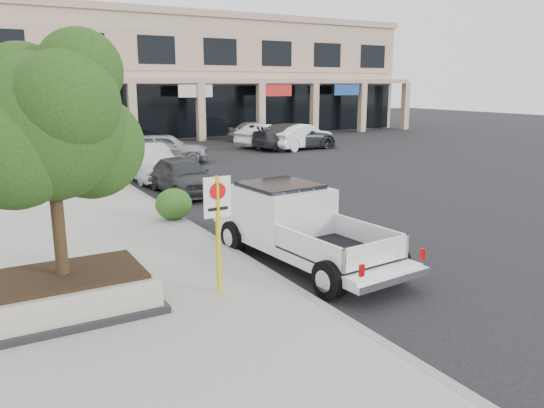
{
  "coord_description": "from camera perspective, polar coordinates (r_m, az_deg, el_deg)",
  "views": [
    {
      "loc": [
        -6.87,
        -9.57,
        4.14
      ],
      "look_at": [
        -0.57,
        1.5,
        1.23
      ],
      "focal_mm": 35.0,
      "sensor_mm": 36.0,
      "label": 1
    }
  ],
  "objects": [
    {
      "name": "ground",
      "position": [
        12.49,
        5.71,
        -6.55
      ],
      "size": [
        120.0,
        120.0,
        0.0
      ],
      "primitive_type": "plane",
      "color": "black",
      "rests_on": "ground"
    },
    {
      "name": "sidewalk",
      "position": [
        16.15,
        -23.82,
        -2.83
      ],
      "size": [
        8.0,
        52.0,
        0.15
      ],
      "primitive_type": "cube",
      "color": "gray",
      "rests_on": "ground"
    },
    {
      "name": "curb",
      "position": [
        16.95,
        -10.48,
        -1.22
      ],
      "size": [
        0.2,
        52.0,
        0.15
      ],
      "primitive_type": "cube",
      "color": "gray",
      "rests_on": "ground"
    },
    {
      "name": "strip_mall",
      "position": [
        45.98,
        -11.1,
        13.39
      ],
      "size": [
        40.55,
        12.43,
        9.5
      ],
      "color": "tan",
      "rests_on": "ground"
    },
    {
      "name": "planter",
      "position": [
        10.32,
        -21.39,
        -8.84
      ],
      "size": [
        3.2,
        2.2,
        0.68
      ],
      "color": "black",
      "rests_on": "sidewalk"
    },
    {
      "name": "planter_tree",
      "position": [
        9.85,
        -22.16,
        7.72
      ],
      "size": [
        2.9,
        2.55,
        4.0
      ],
      "color": "black",
      "rests_on": "planter"
    },
    {
      "name": "no_parking_sign",
      "position": [
        10.09,
        -5.85,
        -1.58
      ],
      "size": [
        0.55,
        0.09,
        2.3
      ],
      "color": "yellow",
      "rests_on": "sidewalk"
    },
    {
      "name": "hedge",
      "position": [
        16.08,
        -10.54,
        0.0
      ],
      "size": [
        1.1,
        0.99,
        0.93
      ],
      "primitive_type": "ellipsoid",
      "color": "#194F16",
      "rests_on": "sidewalk"
    },
    {
      "name": "pickup_truck",
      "position": [
        12.26,
        3.69,
        -2.53
      ],
      "size": [
        2.58,
        5.8,
        1.77
      ],
      "primitive_type": null,
      "rotation": [
        0.0,
        0.0,
        0.09
      ],
      "color": "white",
      "rests_on": "ground"
    },
    {
      "name": "curb_car_a",
      "position": [
        20.47,
        -9.56,
        3.06
      ],
      "size": [
        1.84,
        4.25,
        1.43
      ],
      "primitive_type": "imported",
      "rotation": [
        0.0,
        0.0,
        0.04
      ],
      "color": "#2C2E31",
      "rests_on": "ground"
    },
    {
      "name": "curb_car_b",
      "position": [
        23.75,
        -13.25,
        4.4
      ],
      "size": [
        1.85,
        4.81,
        1.56
      ],
      "primitive_type": "imported",
      "rotation": [
        0.0,
        0.0,
        0.04
      ],
      "color": "#B0B3B9",
      "rests_on": "ground"
    },
    {
      "name": "curb_car_c",
      "position": [
        28.73,
        -16.28,
        5.44
      ],
      "size": [
        1.94,
        4.69,
        1.36
      ],
      "primitive_type": "imported",
      "rotation": [
        0.0,
        0.0,
        -0.01
      ],
      "color": "silver",
      "rests_on": "ground"
    },
    {
      "name": "curb_car_d",
      "position": [
        35.95,
        -19.21,
        6.63
      ],
      "size": [
        2.75,
        5.08,
        1.35
      ],
      "primitive_type": "imported",
      "rotation": [
        0.0,
        0.0,
        -0.11
      ],
      "color": "black",
      "rests_on": "ground"
    },
    {
      "name": "lot_car_a",
      "position": [
        28.74,
        -11.43,
        5.93
      ],
      "size": [
        5.0,
        3.65,
        1.58
      ],
      "primitive_type": "imported",
      "rotation": [
        0.0,
        0.0,
        1.14
      ],
      "color": "#989AA0",
      "rests_on": "ground"
    },
    {
      "name": "lot_car_b",
      "position": [
        35.52,
        -0.6,
        7.39
      ],
      "size": [
        4.82,
        2.88,
        1.5
      ],
      "primitive_type": "imported",
      "rotation": [
        0.0,
        0.0,
        1.87
      ],
      "color": "silver",
      "rests_on": "ground"
    },
    {
      "name": "lot_car_c",
      "position": [
        34.21,
        2.53,
        7.3
      ],
      "size": [
        5.73,
        2.42,
        1.65
      ],
      "primitive_type": "imported",
      "rotation": [
        0.0,
        0.0,
        1.59
      ],
      "color": "#2A2C2F",
      "rests_on": "ground"
    },
    {
      "name": "lot_car_d",
      "position": [
        37.06,
        -15.55,
        7.1
      ],
      "size": [
        5.22,
        2.56,
        1.43
      ],
      "primitive_type": "imported",
      "rotation": [
        0.0,
        0.0,
        1.53
      ],
      "color": "black",
      "rests_on": "ground"
    },
    {
      "name": "lot_car_e",
      "position": [
        39.35,
        -1.55,
        7.9
      ],
      "size": [
        4.35,
        1.78,
        1.48
      ],
      "primitive_type": "imported",
      "rotation": [
        0.0,
        0.0,
        1.56
      ],
      "color": "#93979B",
      "rests_on": "ground"
    },
    {
      "name": "lot_car_f",
      "position": [
        34.28,
        3.02,
        7.28
      ],
      "size": [
        5.2,
        3.15,
        1.62
      ],
      "primitive_type": "imported",
      "rotation": [
        0.0,
        0.0,
        1.89
      ],
      "color": "white",
      "rests_on": "ground"
    }
  ]
}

